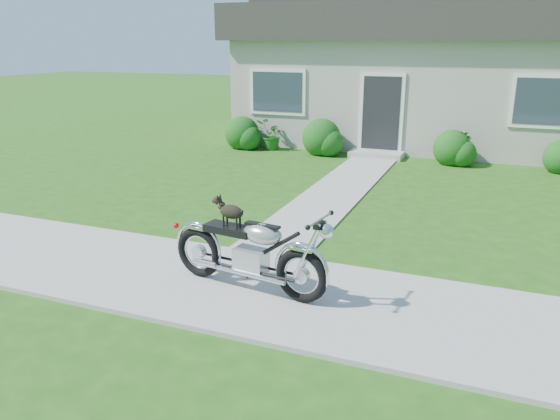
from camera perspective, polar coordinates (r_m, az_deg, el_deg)
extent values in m
plane|color=#235114|center=(6.59, 6.80, -9.85)|extent=(80.00, 80.00, 0.00)
cube|color=#9E9B93|center=(6.58, 6.81, -9.69)|extent=(24.00, 2.20, 0.04)
cube|color=#9E9B93|center=(11.48, 6.18, 2.15)|extent=(1.20, 8.00, 0.03)
cube|color=#AFA99E|center=(17.81, 17.44, 11.70)|extent=(12.00, 6.00, 3.00)
cube|color=#2D2B28|center=(17.76, 18.05, 18.12)|extent=(12.60, 6.60, 1.00)
cube|color=black|center=(15.08, 10.50, 9.59)|extent=(1.00, 0.06, 2.10)
cube|color=#9E9B93|center=(14.90, 10.02, 5.74)|extent=(1.40, 0.70, 0.16)
cube|color=#2D3847|center=(15.88, -0.28, 12.24)|extent=(1.70, 0.05, 1.30)
cube|color=#2D3847|center=(14.76, 26.23, 10.13)|extent=(1.70, 0.05, 1.30)
sphere|color=#185115|center=(14.46, 17.54, 6.15)|extent=(0.94, 0.94, 0.94)
sphere|color=#185115|center=(15.97, -3.98, 7.98)|extent=(1.00, 1.00, 1.00)
sphere|color=#185115|center=(15.09, 4.35, 7.52)|extent=(1.06, 1.06, 1.06)
imported|color=#1C5C18|center=(15.66, -0.99, 7.82)|extent=(0.97, 1.00, 0.84)
imported|color=#2D5F1A|center=(14.49, 18.39, 6.22)|extent=(0.52, 0.52, 0.86)
torus|color=black|center=(6.40, 2.27, -6.86)|extent=(0.68, 0.20, 0.67)
torus|color=black|center=(7.16, -8.47, -4.36)|extent=(0.68, 0.20, 0.67)
cube|color=#B7B8BC|center=(6.70, -3.06, -5.25)|extent=(0.43, 0.29, 0.30)
ellipsoid|color=#B7B8BC|center=(6.49, -1.84, -2.52)|extent=(0.55, 0.36, 0.26)
cube|color=black|center=(6.74, -5.25, -2.00)|extent=(0.68, 0.35, 0.09)
cube|color=silver|center=(6.27, 2.31, -4.02)|extent=(0.32, 0.18, 0.03)
cube|color=silver|center=(7.04, -8.59, -1.79)|extent=(0.32, 0.18, 0.03)
cylinder|color=silver|center=(6.05, 4.20, -1.04)|extent=(0.11, 0.60, 0.03)
sphere|color=silver|center=(6.06, 4.86, -2.23)|extent=(0.19, 0.19, 0.17)
cylinder|color=silver|center=(6.66, -3.65, -6.66)|extent=(1.10, 0.21, 0.06)
ellipsoid|color=black|center=(6.65, -5.10, -0.19)|extent=(0.35, 0.20, 0.17)
sphere|color=black|center=(6.73, -6.54, 1.01)|extent=(0.12, 0.12, 0.11)
cylinder|color=black|center=(6.77, -5.56, -0.92)|extent=(0.03, 0.03, 0.13)
cylinder|color=black|center=(6.71, -5.93, -1.10)|extent=(0.03, 0.03, 0.13)
cylinder|color=black|center=(6.66, -4.20, -1.18)|extent=(0.03, 0.03, 0.13)
cylinder|color=black|center=(6.60, -4.57, -1.36)|extent=(0.03, 0.03, 0.13)
torus|color=#BB5B32|center=(6.72, -6.19, 0.55)|extent=(0.06, 0.10, 0.09)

